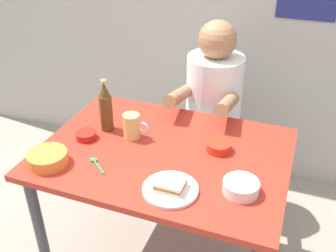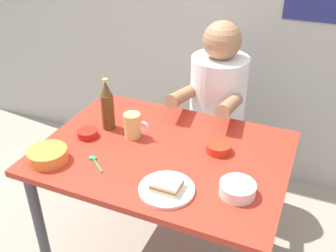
{
  "view_description": "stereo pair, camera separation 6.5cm",
  "coord_description": "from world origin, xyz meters",
  "px_view_note": "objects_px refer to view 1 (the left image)",
  "views": [
    {
      "loc": [
        0.52,
        -1.33,
        1.73
      ],
      "look_at": [
        0.0,
        0.05,
        0.84
      ],
      "focal_mm": 41.18,
      "sensor_mm": 36.0,
      "label": 1
    },
    {
      "loc": [
        0.58,
        -1.31,
        1.73
      ],
      "look_at": [
        0.0,
        0.05,
        0.84
      ],
      "focal_mm": 41.18,
      "sensor_mm": 36.0,
      "label": 2
    }
  ],
  "objects_px": {
    "person_seated": "(214,91)",
    "dining_table": "(164,167)",
    "rice_bowl_white": "(241,186)",
    "plate_orange": "(170,189)",
    "beer_mug": "(132,126)",
    "beer_bottle": "(106,108)",
    "stool": "(210,150)",
    "sandwich": "(170,184)"
  },
  "relations": [
    {
      "from": "stool",
      "to": "beer_bottle",
      "type": "height_order",
      "value": "beer_bottle"
    },
    {
      "from": "sandwich",
      "to": "beer_bottle",
      "type": "distance_m",
      "value": 0.56
    },
    {
      "from": "dining_table",
      "to": "beer_bottle",
      "type": "relative_size",
      "value": 4.2
    },
    {
      "from": "beer_mug",
      "to": "person_seated",
      "type": "bearing_deg",
      "value": 66.64
    },
    {
      "from": "person_seated",
      "to": "sandwich",
      "type": "distance_m",
      "value": 0.87
    },
    {
      "from": "person_seated",
      "to": "dining_table",
      "type": "bearing_deg",
      "value": -96.01
    },
    {
      "from": "sandwich",
      "to": "rice_bowl_white",
      "type": "relative_size",
      "value": 0.79
    },
    {
      "from": "person_seated",
      "to": "rice_bowl_white",
      "type": "bearing_deg",
      "value": -68.16
    },
    {
      "from": "person_seated",
      "to": "plate_orange",
      "type": "xyz_separation_m",
      "value": [
        0.06,
        -0.87,
        -0.02
      ]
    },
    {
      "from": "person_seated",
      "to": "rice_bowl_white",
      "type": "distance_m",
      "value": 0.84
    },
    {
      "from": "plate_orange",
      "to": "sandwich",
      "type": "relative_size",
      "value": 2.0
    },
    {
      "from": "sandwich",
      "to": "stool",
      "type": "bearing_deg",
      "value": 93.68
    },
    {
      "from": "beer_mug",
      "to": "beer_bottle",
      "type": "relative_size",
      "value": 0.48
    },
    {
      "from": "plate_orange",
      "to": "beer_bottle",
      "type": "bearing_deg",
      "value": 144.01
    },
    {
      "from": "person_seated",
      "to": "sandwich",
      "type": "bearing_deg",
      "value": -86.27
    },
    {
      "from": "plate_orange",
      "to": "rice_bowl_white",
      "type": "relative_size",
      "value": 1.57
    },
    {
      "from": "beer_bottle",
      "to": "rice_bowl_white",
      "type": "distance_m",
      "value": 0.75
    },
    {
      "from": "stool",
      "to": "plate_orange",
      "type": "distance_m",
      "value": 0.97
    },
    {
      "from": "person_seated",
      "to": "beer_mug",
      "type": "distance_m",
      "value": 0.62
    },
    {
      "from": "person_seated",
      "to": "beer_bottle",
      "type": "height_order",
      "value": "person_seated"
    },
    {
      "from": "plate_orange",
      "to": "beer_mug",
      "type": "bearing_deg",
      "value": 135.04
    },
    {
      "from": "dining_table",
      "to": "beer_mug",
      "type": "xyz_separation_m",
      "value": [
        -0.18,
        0.05,
        0.15
      ]
    },
    {
      "from": "plate_orange",
      "to": "sandwich",
      "type": "bearing_deg",
      "value": 180.0
    },
    {
      "from": "sandwich",
      "to": "beer_mug",
      "type": "height_order",
      "value": "beer_mug"
    },
    {
      "from": "sandwich",
      "to": "rice_bowl_white",
      "type": "bearing_deg",
      "value": 18.99
    },
    {
      "from": "plate_orange",
      "to": "sandwich",
      "type": "distance_m",
      "value": 0.02
    },
    {
      "from": "beer_bottle",
      "to": "person_seated",
      "type": "bearing_deg",
      "value": 54.18
    },
    {
      "from": "person_seated",
      "to": "plate_orange",
      "type": "distance_m",
      "value": 0.87
    },
    {
      "from": "beer_mug",
      "to": "rice_bowl_white",
      "type": "bearing_deg",
      "value": -20.91
    },
    {
      "from": "dining_table",
      "to": "stool",
      "type": "height_order",
      "value": "dining_table"
    },
    {
      "from": "stool",
      "to": "beer_mug",
      "type": "distance_m",
      "value": 0.77
    },
    {
      "from": "plate_orange",
      "to": "rice_bowl_white",
      "type": "bearing_deg",
      "value": 18.99
    },
    {
      "from": "person_seated",
      "to": "plate_orange",
      "type": "height_order",
      "value": "person_seated"
    },
    {
      "from": "beer_mug",
      "to": "rice_bowl_white",
      "type": "xyz_separation_m",
      "value": [
        0.56,
        -0.21,
        -0.03
      ]
    },
    {
      "from": "person_seated",
      "to": "rice_bowl_white",
      "type": "height_order",
      "value": "person_seated"
    },
    {
      "from": "dining_table",
      "to": "beer_mug",
      "type": "distance_m",
      "value": 0.24
    },
    {
      "from": "plate_orange",
      "to": "beer_mug",
      "type": "height_order",
      "value": "beer_mug"
    },
    {
      "from": "dining_table",
      "to": "plate_orange",
      "type": "height_order",
      "value": "plate_orange"
    },
    {
      "from": "stool",
      "to": "rice_bowl_white",
      "type": "height_order",
      "value": "rice_bowl_white"
    },
    {
      "from": "dining_table",
      "to": "stool",
      "type": "distance_m",
      "value": 0.7
    },
    {
      "from": "stool",
      "to": "sandwich",
      "type": "relative_size",
      "value": 4.09
    },
    {
      "from": "stool",
      "to": "beer_mug",
      "type": "height_order",
      "value": "beer_mug"
    }
  ]
}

